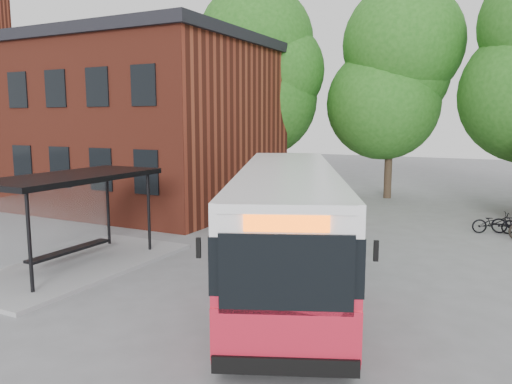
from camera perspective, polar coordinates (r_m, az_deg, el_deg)
The scene contains 7 objects.
ground at distance 14.37m, azimuth -4.03°, elevation -9.92°, with size 100.00×100.00×0.00m, color slate.
station_building at distance 28.80m, azimuth -17.42°, elevation 7.47°, with size 18.40×10.40×8.50m, color maroon, non-canonical shape.
bus_shelter at distance 16.02m, azimuth -19.97°, elevation -3.14°, with size 3.60×7.00×2.90m, color black, non-canonical shape.
tree_0 at distance 30.63m, azimuth 1.62°, elevation 10.22°, with size 7.92×7.92×11.00m, color #205B18, non-canonical shape.
tree_1 at distance 29.34m, azimuth 15.13°, elevation 9.43°, with size 7.92×7.92×10.40m, color #205B18, non-canonical shape.
city_bus at distance 14.30m, azimuth 3.59°, elevation -3.49°, with size 2.64×12.37×3.14m, color red, non-canonical shape.
bicycle_0 at distance 21.87m, azimuth 25.56°, elevation -3.19°, with size 0.58×1.66×0.87m, color black.
Camera 1 is at (7.02, -11.71, 4.50)m, focal length 35.00 mm.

